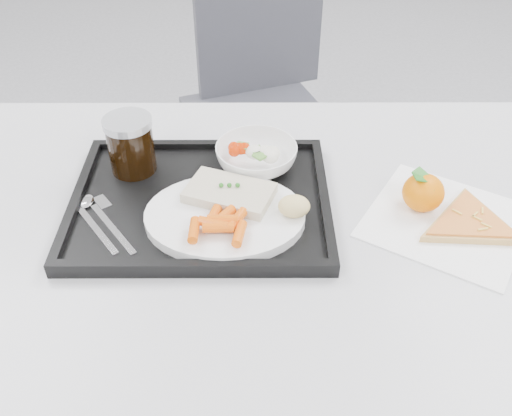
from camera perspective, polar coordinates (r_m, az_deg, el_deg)
The scene contains 14 objects.
table at distance 1.04m, azimuth 0.91°, elevation -3.69°, with size 1.20×0.80×0.75m.
chair at distance 1.86m, azimuth 0.39°, elevation 12.23°, with size 0.54×0.55×0.93m.
tray at distance 1.01m, azimuth -5.53°, elevation 0.57°, with size 0.45×0.35×0.03m.
dinner_plate at distance 0.96m, azimuth -3.12°, elevation -0.85°, with size 0.27×0.27×0.02m.
fish_fillet at distance 0.98m, azimuth -2.67°, elevation 1.52°, with size 0.17×0.13×0.03m.
bread_roll at distance 0.94m, azimuth 3.82°, elevation 0.19°, with size 0.06×0.06×0.03m.
salad_bowl at distance 1.07m, azimuth 0.04°, elevation 5.14°, with size 0.15×0.15×0.05m.
cola_glass at distance 1.07m, azimuth -12.43°, elevation 6.29°, with size 0.09×0.09×0.11m.
cutlery at distance 1.00m, azimuth -15.51°, elevation -0.87°, with size 0.13×0.16×0.01m.
napkin at distance 1.03m, azimuth 18.40°, elevation -1.26°, with size 0.34×0.34×0.00m.
tangerine at distance 1.03m, azimuth 16.38°, elevation 1.52°, with size 0.09×0.09×0.07m.
pizza_slice at distance 1.03m, azimuth 20.59°, elevation -1.38°, with size 0.27×0.27×0.02m.
carrot_pile at distance 0.91m, azimuth -3.61°, elevation -1.55°, with size 0.09×0.09×0.02m.
salad_contents at distance 1.06m, azimuth 0.02°, elevation 5.64°, with size 0.10×0.06×0.03m.
Camera 1 is at (-0.02, -0.45, 1.40)m, focal length 40.00 mm.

